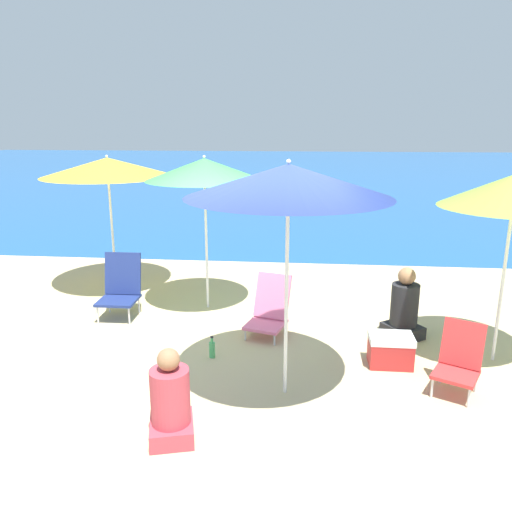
{
  "coord_description": "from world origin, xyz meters",
  "views": [
    {
      "loc": [
        0.65,
        -4.87,
        2.64
      ],
      "look_at": [
        0.05,
        1.24,
        1.0
      ],
      "focal_mm": 35.0,
      "sensor_mm": 36.0,
      "label": 1
    }
  ],
  "objects": [
    {
      "name": "ground_plane",
      "position": [
        0.0,
        0.0,
        0.0
      ],
      "size": [
        60.0,
        60.0,
        0.0
      ],
      "primitive_type": "plane",
      "color": "#C6B284"
    },
    {
      "name": "sea_water",
      "position": [
        0.0,
        24.52,
        0.0
      ],
      "size": [
        60.0,
        40.0,
        0.01
      ],
      "color": "#1E5699",
      "rests_on": "ground"
    },
    {
      "name": "beach_umbrella_yellow",
      "position": [
        -2.41,
        2.7,
        1.98
      ],
      "size": [
        2.03,
        2.03,
        2.16
      ],
      "color": "white",
      "rests_on": "ground"
    },
    {
      "name": "beach_umbrella_green",
      "position": [
        -0.74,
        1.98,
        2.02
      ],
      "size": [
        1.65,
        1.65,
        2.21
      ],
      "color": "white",
      "rests_on": "ground"
    },
    {
      "name": "beach_umbrella_navy",
      "position": [
        0.5,
        -0.33,
        2.13
      ],
      "size": [
        1.92,
        1.92,
        2.33
      ],
      "color": "white",
      "rests_on": "ground"
    },
    {
      "name": "beach_chair_red",
      "position": [
        2.23,
        -0.12,
        0.35
      ],
      "size": [
        0.58,
        0.61,
        0.71
      ],
      "rotation": [
        0.0,
        0.0,
        -0.49
      ],
      "color": "silver",
      "rests_on": "ground"
    },
    {
      "name": "beach_chair_navy",
      "position": [
        -1.89,
        1.55,
        0.43
      ],
      "size": [
        0.52,
        0.58,
        0.88
      ],
      "rotation": [
        0.0,
        0.0,
        0.01
      ],
      "color": "silver",
      "rests_on": "ground"
    },
    {
      "name": "beach_chair_pink",
      "position": [
        0.23,
        1.14,
        0.33
      ],
      "size": [
        0.61,
        0.7,
        0.75
      ],
      "rotation": [
        0.0,
        0.0,
        -0.29
      ],
      "color": "silver",
      "rests_on": "ground"
    },
    {
      "name": "person_seated_near",
      "position": [
        -0.44,
        -1.19,
        0.34
      ],
      "size": [
        0.47,
        0.52,
        0.84
      ],
      "rotation": [
        0.0,
        0.0,
        0.26
      ],
      "color": "#BF3F4C",
      "rests_on": "ground"
    },
    {
      "name": "person_seated_far",
      "position": [
        1.93,
        1.17,
        0.38
      ],
      "size": [
        0.56,
        0.58,
        0.92
      ],
      "rotation": [
        0.0,
        0.0,
        0.62
      ],
      "color": "#262628",
      "rests_on": "ground"
    },
    {
      "name": "water_bottle",
      "position": [
        -0.38,
        0.37,
        0.1
      ],
      "size": [
        0.07,
        0.07,
        0.26
      ],
      "color": "#4CB266",
      "rests_on": "ground"
    },
    {
      "name": "cooler_box",
      "position": [
        1.65,
        0.38,
        0.18
      ],
      "size": [
        0.49,
        0.34,
        0.36
      ],
      "color": "#B72828",
      "rests_on": "ground"
    }
  ]
}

